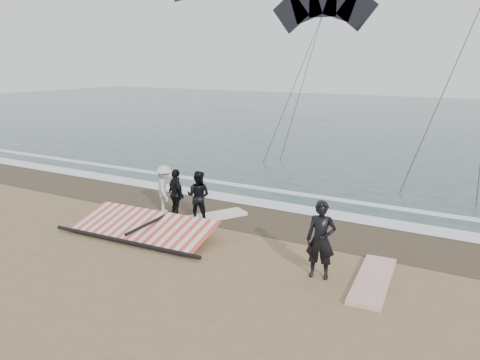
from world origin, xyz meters
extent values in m
plane|color=#8C704C|center=(0.00, 0.00, 0.00)|extent=(120.00, 120.00, 0.00)
cube|color=#233838|center=(0.00, 33.00, 0.01)|extent=(120.00, 54.00, 0.02)
cube|color=#4C3D2B|center=(0.00, 4.50, 0.01)|extent=(120.00, 2.80, 0.01)
cube|color=white|center=(0.00, 5.90, 0.03)|extent=(120.00, 0.90, 0.01)
cube|color=white|center=(0.00, 7.60, 0.03)|extent=(120.00, 0.45, 0.01)
imported|color=black|center=(2.63, 1.45, 0.92)|extent=(0.73, 0.54, 1.84)
cube|color=silver|center=(3.79, 1.79, 0.05)|extent=(0.95, 2.64, 0.10)
cube|color=white|center=(-1.85, 3.61, 0.05)|extent=(1.87, 2.50, 0.10)
imported|color=black|center=(-2.04, 3.37, 0.80)|extent=(0.88, 0.75, 1.59)
imported|color=black|center=(-2.74, 3.17, 0.80)|extent=(1.02, 0.79, 1.61)
imported|color=silver|center=(-3.44, 3.47, 0.80)|extent=(1.13, 1.16, 1.59)
cube|color=black|center=(-2.88, 2.06, 0.06)|extent=(2.91, 0.82, 0.11)
cube|color=red|center=(-2.68, 1.46, 0.30)|extent=(4.29, 1.82, 0.45)
cylinder|color=black|center=(-2.68, 0.68, 0.11)|extent=(4.88, 0.34, 0.11)
cylinder|color=black|center=(-2.38, 1.46, 0.45)|extent=(0.19, 2.11, 0.09)
cylinder|color=#262626|center=(3.89, 13.98, 4.73)|extent=(0.04, 0.04, 13.00)
cylinder|color=#262626|center=(-4.65, 17.35, 3.93)|extent=(0.04, 0.04, 13.39)
cylinder|color=#262626|center=(-4.38, 17.74, 3.93)|extent=(0.04, 0.04, 12.83)
camera|label=1|loc=(5.90, -8.12, 4.88)|focal=35.00mm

